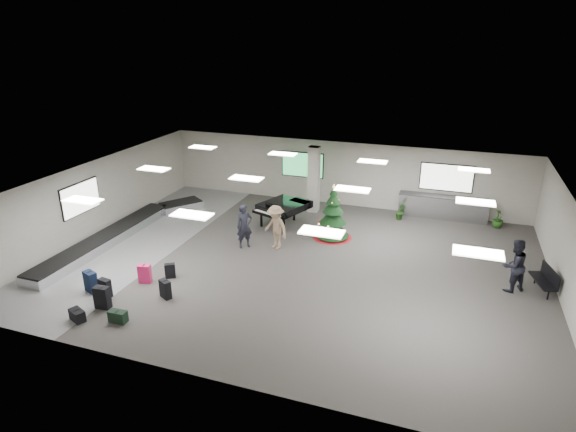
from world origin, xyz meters
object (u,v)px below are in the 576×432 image
(traveler_a, at_px, (244,226))
(potted_plant_right, at_px, (498,219))
(baggage_carousel, at_px, (123,232))
(traveler_bench, at_px, (514,265))
(grand_piano, at_px, (282,207))
(pink_suitcase, at_px, (145,274))
(bench, at_px, (546,279))
(potted_plant_left, at_px, (400,211))
(christmas_tree, at_px, (333,219))
(traveler_b, at_px, (276,227))
(service_counter, at_px, (443,207))

(traveler_a, relative_size, potted_plant_right, 2.16)
(baggage_carousel, bearing_deg, traveler_a, 7.56)
(traveler_a, xyz_separation_m, traveler_bench, (9.95, -0.26, 0.02))
(grand_piano, bearing_deg, pink_suitcase, -92.50)
(traveler_bench, bearing_deg, baggage_carousel, -35.87)
(bench, height_order, traveler_bench, traveler_bench)
(pink_suitcase, height_order, potted_plant_left, potted_plant_left)
(potted_plant_left, bearing_deg, traveler_bench, -51.33)
(pink_suitcase, bearing_deg, christmas_tree, 34.19)
(baggage_carousel, distance_m, traveler_bench, 15.37)
(christmas_tree, distance_m, potted_plant_right, 7.59)
(christmas_tree, bearing_deg, traveler_b, -136.16)
(baggage_carousel, bearing_deg, service_counter, 27.67)
(pink_suitcase, distance_m, bench, 13.69)
(service_counter, height_order, traveler_b, traveler_b)
(traveler_b, height_order, potted_plant_left, traveler_b)
(pink_suitcase, relative_size, potted_plant_left, 0.86)
(service_counter, bearing_deg, pink_suitcase, -133.97)
(bench, height_order, potted_plant_right, bench)
(baggage_carousel, distance_m, traveler_b, 6.75)
(baggage_carousel, bearing_deg, grand_piano, 29.40)
(christmas_tree, relative_size, potted_plant_left, 3.00)
(pink_suitcase, bearing_deg, bench, 1.76)
(christmas_tree, xyz_separation_m, bench, (7.91, -2.10, -0.33))
(potted_plant_left, relative_size, potted_plant_right, 0.94)
(pink_suitcase, distance_m, traveler_a, 4.44)
(traveler_bench, relative_size, potted_plant_left, 2.34)
(grand_piano, relative_size, traveler_b, 1.42)
(traveler_bench, distance_m, potted_plant_right, 5.92)
(bench, height_order, traveler_a, traveler_a)
(baggage_carousel, distance_m, service_counter, 14.50)
(potted_plant_left, bearing_deg, baggage_carousel, -151.80)
(grand_piano, bearing_deg, potted_plant_right, 38.03)
(traveler_bench, height_order, potted_plant_left, traveler_bench)
(christmas_tree, height_order, potted_plant_left, christmas_tree)
(baggage_carousel, height_order, traveler_a, traveler_a)
(service_counter, bearing_deg, bench, -59.08)
(baggage_carousel, height_order, grand_piano, grand_piano)
(traveler_b, relative_size, potted_plant_right, 2.17)
(bench, bearing_deg, baggage_carousel, 168.20)
(grand_piano, relative_size, traveler_a, 1.43)
(potted_plant_left, bearing_deg, traveler_a, -137.23)
(grand_piano, bearing_deg, bench, 5.77)
(traveler_a, bearing_deg, baggage_carousel, 145.35)
(service_counter, distance_m, traveler_b, 8.44)
(bench, relative_size, traveler_bench, 0.77)
(pink_suitcase, relative_size, bench, 0.48)
(service_counter, relative_size, pink_suitcase, 5.88)
(traveler_b, xyz_separation_m, potted_plant_right, (8.61, 5.34, -0.49))
(traveler_bench, xyz_separation_m, potted_plant_right, (-0.11, 5.90, -0.51))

